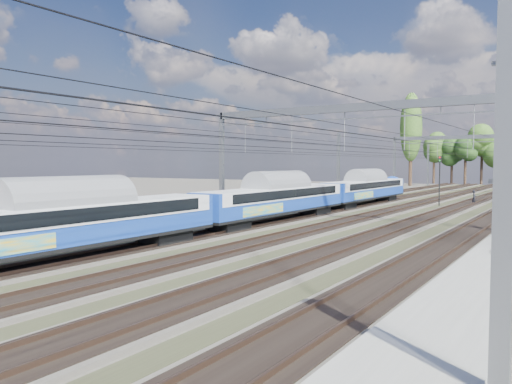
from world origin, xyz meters
The scene contains 7 objects.
track_bed centered at (0.00, 45.00, 0.10)m, with size 21.00×130.00×0.34m.
platform centered at (12.00, 20.00, 0.15)m, with size 3.00×70.00×0.30m, color gray.
catenary centered at (0.33, 52.69, 6.40)m, with size 25.65×130.00×9.00m.
poplar centered at (-14.50, 98.00, 11.89)m, with size 4.40×4.40×19.04m.
emu_train centered at (-4.50, 27.42, 2.28)m, with size 2.65×56.18×3.88m.
worker centered at (5.23, 53.44, 0.83)m, with size 0.61×0.40×1.66m, color black.
signal_near centered at (2.31, 50.12, 3.39)m, with size 0.38×0.34×5.35m.
Camera 1 is at (14.95, -4.98, 4.57)m, focal length 35.00 mm.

